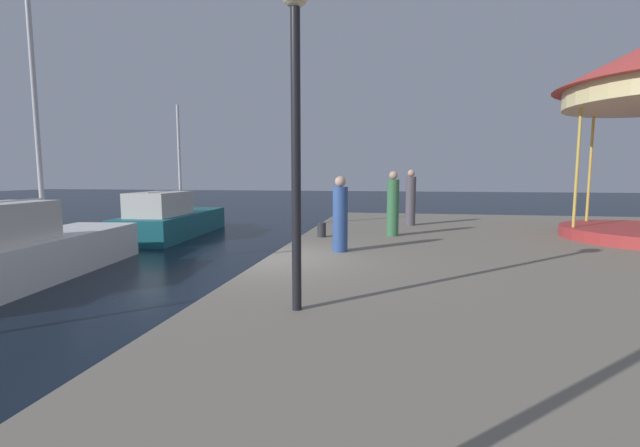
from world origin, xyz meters
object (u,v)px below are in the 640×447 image
object	(u,v)px
person_far_corner	(340,217)
sailboat_teal	(171,220)
lamp_post_mid_promenade	(296,86)
bollard_north	(322,230)
person_mid_promenade	(393,206)
sailboat_white	(25,251)
person_near_carousel	(411,199)

from	to	relation	value
person_far_corner	sailboat_teal	bearing A→B (deg)	139.78
lamp_post_mid_promenade	person_far_corner	size ratio (longest dim) A/B	2.39
bollard_north	person_mid_promenade	bearing A→B (deg)	17.27
sailboat_white	person_mid_promenade	xyz separation A→B (m)	(8.61, 3.66, 0.93)
sailboat_teal	bollard_north	distance (m)	8.44
sailboat_teal	person_far_corner	xyz separation A→B (m)	(7.93, -6.71, 0.90)
sailboat_white	lamp_post_mid_promenade	world-z (taller)	sailboat_white
bollard_north	person_far_corner	bearing A→B (deg)	-69.67
sailboat_teal	person_near_carousel	world-z (taller)	sailboat_teal
person_mid_promenade	person_near_carousel	world-z (taller)	person_near_carousel
sailboat_white	lamp_post_mid_promenade	xyz separation A→B (m)	(7.48, -3.44, 2.87)
sailboat_teal	bollard_north	bearing A→B (deg)	-32.42
lamp_post_mid_promenade	person_near_carousel	world-z (taller)	lamp_post_mid_promenade
person_mid_promenade	person_near_carousel	distance (m)	2.79
person_mid_promenade	bollard_north	bearing A→B (deg)	-162.73
lamp_post_mid_promenade	person_near_carousel	xyz separation A→B (m)	(1.70, 9.84, -1.90)
bollard_north	person_mid_promenade	size ratio (longest dim) A/B	0.22
person_near_carousel	person_far_corner	distance (m)	5.78
person_near_carousel	lamp_post_mid_promenade	bearing A→B (deg)	-99.80
bollard_north	person_mid_promenade	xyz separation A→B (m)	(1.95, 0.61, 0.66)
sailboat_teal	sailboat_white	bearing A→B (deg)	-86.49
sailboat_white	person_near_carousel	size ratio (longest dim) A/B	3.73
person_mid_promenade	person_near_carousel	xyz separation A→B (m)	(0.57, 2.73, 0.04)
person_mid_promenade	person_far_corner	xyz separation A→B (m)	(-1.14, -2.79, -0.07)
sailboat_teal	bollard_north	world-z (taller)	sailboat_teal
bollard_north	person_near_carousel	bearing A→B (deg)	52.95
sailboat_white	person_far_corner	distance (m)	7.57
sailboat_teal	person_far_corner	distance (m)	10.43
person_near_carousel	person_far_corner	xyz separation A→B (m)	(-1.71, -5.52, -0.10)
bollard_north	person_far_corner	distance (m)	2.41
person_far_corner	bollard_north	bearing A→B (deg)	110.33
person_near_carousel	sailboat_white	bearing A→B (deg)	-145.12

